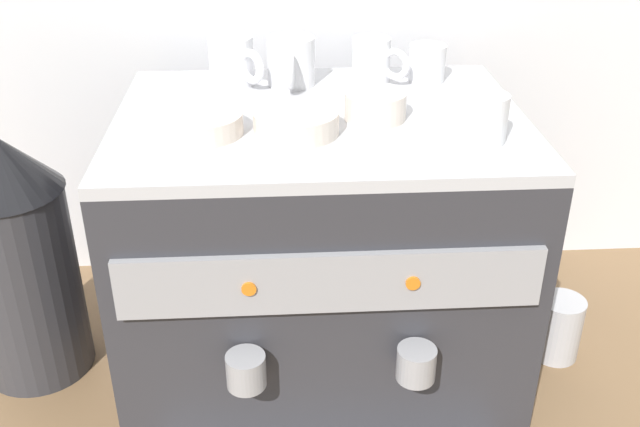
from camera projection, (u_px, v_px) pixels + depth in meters
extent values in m
plane|color=brown|center=(320.00, 360.00, 1.35)|extent=(4.00, 4.00, 0.00)
cube|color=silver|center=(308.00, 28.00, 1.43)|extent=(2.80, 0.03, 1.04)
cube|color=#2D2D33|center=(320.00, 253.00, 1.24)|extent=(0.63, 0.47, 0.46)
cube|color=#B7B7BC|center=(320.00, 120.00, 1.13)|extent=(0.63, 0.47, 0.02)
cube|color=#939399|center=(331.00, 283.00, 0.98)|extent=(0.58, 0.01, 0.09)
cylinder|color=orange|center=(249.00, 289.00, 0.97)|extent=(0.02, 0.01, 0.02)
cylinder|color=orange|center=(413.00, 283.00, 0.98)|extent=(0.02, 0.01, 0.02)
cylinder|color=#939399|center=(246.00, 370.00, 1.01)|extent=(0.06, 0.06, 0.05)
cylinder|color=#939399|center=(416.00, 364.00, 1.03)|extent=(0.06, 0.06, 0.05)
cylinder|color=white|center=(371.00, 60.00, 1.24)|extent=(0.06, 0.06, 0.08)
torus|color=white|center=(395.00, 64.00, 1.22)|extent=(0.05, 0.04, 0.05)
cylinder|color=white|center=(291.00, 61.00, 1.23)|extent=(0.08, 0.08, 0.08)
torus|color=white|center=(290.00, 71.00, 1.18)|extent=(0.02, 0.06, 0.06)
cylinder|color=white|center=(427.00, 63.00, 1.26)|extent=(0.06, 0.06, 0.06)
torus|color=white|center=(423.00, 56.00, 1.29)|extent=(0.01, 0.05, 0.05)
cylinder|color=white|center=(486.00, 118.00, 1.02)|extent=(0.06, 0.06, 0.07)
torus|color=white|center=(480.00, 107.00, 1.06)|extent=(0.01, 0.05, 0.05)
cylinder|color=white|center=(231.00, 60.00, 1.24)|extent=(0.08, 0.08, 0.08)
torus|color=white|center=(251.00, 67.00, 1.20)|extent=(0.05, 0.05, 0.06)
cylinder|color=beige|center=(296.00, 122.00, 1.05)|extent=(0.12, 0.12, 0.03)
cylinder|color=beige|center=(296.00, 130.00, 1.06)|extent=(0.07, 0.07, 0.01)
cylinder|color=beige|center=(375.00, 105.00, 1.10)|extent=(0.09, 0.09, 0.04)
cylinder|color=beige|center=(375.00, 115.00, 1.11)|extent=(0.05, 0.05, 0.01)
cylinder|color=beige|center=(201.00, 123.00, 1.05)|extent=(0.12, 0.12, 0.03)
cylinder|color=beige|center=(202.00, 131.00, 1.06)|extent=(0.07, 0.07, 0.01)
cylinder|color=#333338|center=(24.00, 282.00, 1.26)|extent=(0.19, 0.19, 0.35)
cylinder|color=#B7B7BC|center=(558.00, 328.00, 1.34)|extent=(0.08, 0.08, 0.12)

